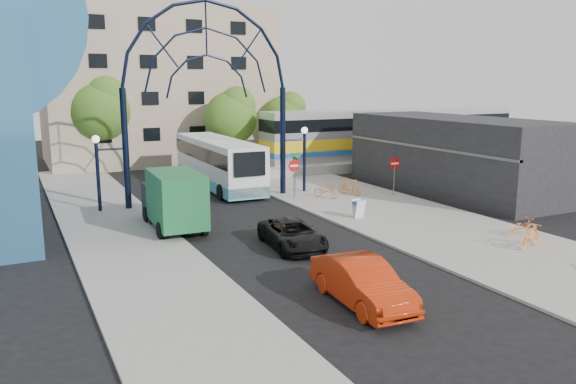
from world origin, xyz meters
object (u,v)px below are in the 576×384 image
red_sedan (362,282)px  bike_near_a (326,191)px  stop_sign (294,169)px  tree_north_a (232,115)px  sandwich_board (358,206)px  tree_north_b (101,108)px  street_name_sign (295,165)px  green_truck (173,200)px  gateway_arch (207,61)px  bike_far_a (522,227)px  train_car (394,133)px  bike_far_b (531,236)px  tree_north_c (286,116)px  bike_near_b (350,187)px  city_bus (218,162)px  black_suv (292,234)px  do_not_enter_sign (395,167)px

red_sedan → bike_near_a: bearing=66.8°
stop_sign → tree_north_a: 14.23m
sandwich_board → tree_north_b: 26.15m
street_name_sign → red_sedan: 17.66m
tree_north_a → green_truck: tree_north_a is taller
gateway_arch → green_truck: (-3.81, -5.39, -7.05)m
bike_far_a → train_car: bearing=-14.6°
bike_far_b → street_name_sign: bearing=2.9°
stop_sign → tree_north_a: size_ratio=0.36×
train_car → tree_north_c: 9.95m
tree_north_c → bike_near_b: bearing=-102.0°
gateway_arch → tree_north_b: bearing=103.7°
city_bus → tree_north_b: bearing=119.9°
bike_near_b → stop_sign: bearing=151.3°
sandwich_board → red_sedan: bearing=-123.1°
gateway_arch → sandwich_board: (5.60, -8.02, -7.81)m
street_name_sign → bike_far_b: bearing=-74.4°
bike_near_b → green_truck: bearing=171.5°
sandwich_board → green_truck: size_ratio=0.16×
city_bus → bike_far_a: bearing=-64.8°
tree_north_b → green_truck: tree_north_b is taller
tree_north_b → bike_near_b: 22.72m
train_car → red_sedan: 33.35m
train_car → city_bus: 18.14m
stop_sign → red_sedan: stop_sign is taller
gateway_arch → stop_sign: 8.37m
sandwich_board → tree_north_b: size_ratio=0.12×
train_car → black_suv: size_ratio=5.59×
train_car → city_bus: size_ratio=2.02×
street_name_sign → sandwich_board: street_name_sign is taller
street_name_sign → bike_near_b: bearing=-17.3°
sandwich_board → tree_north_c: size_ratio=0.15×
sandwich_board → bike_near_b: bearing=61.4°
tree_north_b → red_sedan: tree_north_b is taller
tree_north_a → bike_far_a: tree_north_a is taller
gateway_arch → red_sedan: 19.57m
gateway_arch → sandwich_board: size_ratio=13.80×
tree_north_a → green_truck: size_ratio=1.15×
stop_sign → sandwich_board: bearing=-82.4°
tree_north_b → tree_north_c: 16.15m
do_not_enter_sign → green_truck: 14.89m
city_bus → bike_near_b: 9.70m
gateway_arch → do_not_enter_sign: 13.43m
sandwich_board → bike_far_b: 8.88m
stop_sign → train_car: train_car is taller
stop_sign → city_bus: 7.19m
stop_sign → city_bus: city_bus is taller
tree_north_b → black_suv: tree_north_b is taller
green_truck → do_not_enter_sign: bearing=7.9°
train_car → green_truck: bearing=-150.6°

